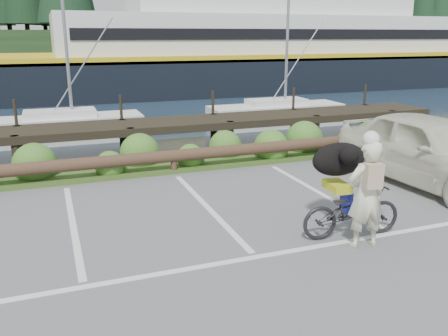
% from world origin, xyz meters
% --- Properties ---
extents(ground, '(72.00, 72.00, 0.00)m').
position_xyz_m(ground, '(0.00, 0.00, 0.00)').
color(ground, '#565659').
extents(harbor_backdrop, '(170.00, 160.00, 30.00)m').
position_xyz_m(harbor_backdrop, '(0.39, 78.47, -0.00)').
color(harbor_backdrop, '#1A2C3E').
rests_on(harbor_backdrop, ground).
extents(vegetation_strip, '(34.00, 1.60, 0.10)m').
position_xyz_m(vegetation_strip, '(0.00, 5.30, 0.05)').
color(vegetation_strip, '#3D5B21').
rests_on(vegetation_strip, ground).
extents(log_rail, '(32.00, 0.30, 0.60)m').
position_xyz_m(log_rail, '(0.00, 4.60, 0.00)').
color(log_rail, '#443021').
rests_on(log_rail, ground).
extents(bicycle, '(1.83, 0.81, 0.93)m').
position_xyz_m(bicycle, '(1.86, -0.22, 0.47)').
color(bicycle, black).
rests_on(bicycle, ground).
extents(cyclist, '(0.69, 0.50, 1.78)m').
position_xyz_m(cyclist, '(1.81, -0.63, 0.89)').
color(cyclist, beige).
rests_on(cyclist, ground).
extents(dog, '(0.62, 1.09, 0.60)m').
position_xyz_m(dog, '(1.92, 0.34, 1.23)').
color(dog, black).
rests_on(dog, bicycle).
extents(parked_car, '(2.28, 4.97, 1.65)m').
position_xyz_m(parked_car, '(5.30, 1.66, 0.83)').
color(parked_car, beige).
rests_on(parked_car, ground).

